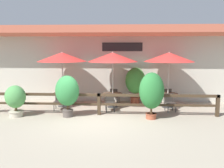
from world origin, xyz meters
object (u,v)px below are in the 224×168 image
object	(u,v)px
chair_near_streetside	(59,100)
potted_plant_tall_tropical	(15,99)
potted_plant_broad_leaf	(67,92)
dining_table_near	(63,95)
dining_table_middle	(113,96)
chair_far_wallside	(167,95)
chair_middle_wallside	(114,95)
chair_far_streetside	(170,102)
dining_table_far	(168,96)
patio_umbrella_middle	(113,57)
potted_plant_entrance_palm	(152,92)
chair_near_wallside	(66,95)
chair_middle_streetside	(110,101)
potted_plant_corner_fern	(135,82)
patio_umbrella_near	(62,57)
patio_umbrella_far	(169,57)

from	to	relation	value
chair_near_streetside	potted_plant_tall_tropical	xyz separation A→B (m)	(-1.54, -1.30, 0.32)
potted_plant_tall_tropical	potted_plant_broad_leaf	bearing A→B (deg)	2.25
dining_table_near	potted_plant_broad_leaf	xyz separation A→B (m)	(0.68, -1.92, 0.52)
dining_table_middle	chair_far_wallside	bearing A→B (deg)	17.87
chair_middle_wallside	chair_far_streetside	bearing A→B (deg)	164.95
chair_middle_wallside	dining_table_far	xyz separation A→B (m)	(2.69, -0.62, 0.11)
chair_near_streetside	patio_umbrella_middle	xyz separation A→B (m)	(2.54, 0.65, 2.04)
patio_umbrella_middle	dining_table_far	bearing A→B (deg)	2.71
dining_table_near	potted_plant_entrance_palm	xyz separation A→B (m)	(4.24, -2.03, 0.59)
chair_middle_wallside	potted_plant_entrance_palm	bearing A→B (deg)	134.21
chair_near_wallside	potted_plant_broad_leaf	bearing A→B (deg)	108.06
chair_middle_streetside	patio_umbrella_middle	bearing A→B (deg)	74.99
chair_far_streetside	chair_middle_streetside	bearing A→B (deg)	168.91
chair_middle_wallside	potted_plant_broad_leaf	xyz separation A→B (m)	(-1.89, -2.61, 0.63)
potted_plant_corner_fern	chair_far_streetside	bearing A→B (deg)	-47.03
dining_table_middle	chair_far_wallside	xyz separation A→B (m)	(2.82, 0.91, -0.11)
dining_table_far	potted_plant_tall_tropical	size ratio (longest dim) A/B	0.72
patio_umbrella_near	chair_near_wallside	world-z (taller)	patio_umbrella_near
chair_near_streetside	potted_plant_entrance_palm	world-z (taller)	potted_plant_entrance_palm
patio_umbrella_middle	potted_plant_tall_tropical	world-z (taller)	patio_umbrella_middle
chair_far_wallside	potted_plant_tall_tropical	distance (m)	7.47
dining_table_near	chair_near_streetside	distance (m)	0.72
patio_umbrella_near	chair_near_wallside	size ratio (longest dim) A/B	3.33
dining_table_middle	chair_middle_streetside	xyz separation A→B (m)	(-0.08, -0.75, -0.11)
chair_near_wallside	chair_middle_streetside	world-z (taller)	same
chair_middle_streetside	potted_plant_tall_tropical	xyz separation A→B (m)	(-3.99, -1.20, 0.32)
dining_table_near	potted_plant_tall_tropical	distance (m)	2.56
patio_umbrella_far	potted_plant_corner_fern	xyz separation A→B (m)	(-1.58, 0.90, -1.34)
dining_table_middle	potted_plant_entrance_palm	bearing A→B (deg)	-48.84
patio_umbrella_middle	potted_plant_corner_fern	distance (m)	2.05
patio_umbrella_near	chair_near_wallside	bearing A→B (deg)	93.52
dining_table_middle	chair_middle_wallside	distance (m)	0.76
chair_far_streetside	potted_plant_tall_tropical	xyz separation A→B (m)	(-6.79, -1.30, 0.32)
chair_middle_wallside	chair_far_wallside	distance (m)	2.78
patio_umbrella_far	dining_table_far	size ratio (longest dim) A/B	2.82
potted_plant_broad_leaf	chair_near_wallside	bearing A→B (deg)	105.36
chair_middle_wallside	potted_plant_tall_tropical	bearing A→B (deg)	45.84
chair_far_streetside	potted_plant_corner_fern	xyz separation A→B (m)	(-1.56, 1.68, 0.70)
chair_near_wallside	potted_plant_corner_fern	world-z (taller)	potted_plant_corner_fern
patio_umbrella_near	potted_plant_corner_fern	world-z (taller)	patio_umbrella_near
chair_far_streetside	patio_umbrella_middle	bearing A→B (deg)	153.45
chair_middle_wallside	chair_far_wallside	world-z (taller)	same
dining_table_far	potted_plant_entrance_palm	distance (m)	2.41
patio_umbrella_near	chair_far_wallside	size ratio (longest dim) A/B	3.33
chair_middle_streetside	dining_table_far	world-z (taller)	chair_middle_streetside
chair_middle_wallside	potted_plant_broad_leaf	bearing A→B (deg)	66.82
patio_umbrella_near	patio_umbrella_middle	distance (m)	2.52
chair_middle_wallside	potted_plant_corner_fern	xyz separation A→B (m)	(1.11, 0.28, 0.70)
potted_plant_tall_tropical	patio_umbrella_near	bearing A→B (deg)	52.21
dining_table_middle	patio_umbrella_middle	bearing A→B (deg)	180.00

